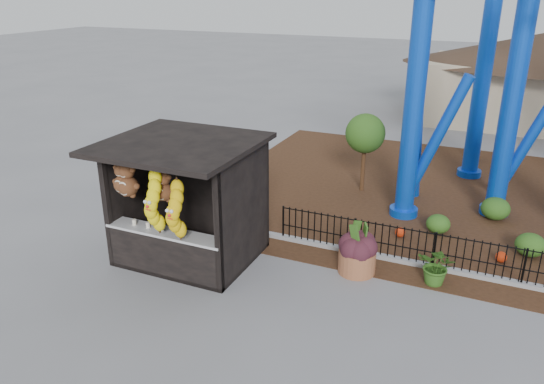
% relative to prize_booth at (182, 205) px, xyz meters
% --- Properties ---
extents(ground, '(120.00, 120.00, 0.00)m').
position_rel_prize_booth_xyz_m(ground, '(3.01, -0.90, -1.53)').
color(ground, slate).
rests_on(ground, ground).
extents(mulch_bed, '(18.00, 12.00, 0.02)m').
position_rel_prize_booth_xyz_m(mulch_bed, '(7.01, 7.10, -1.52)').
color(mulch_bed, '#331E11').
rests_on(mulch_bed, ground).
extents(curb, '(18.00, 0.18, 0.12)m').
position_rel_prize_booth_xyz_m(curb, '(7.01, 2.10, -1.47)').
color(curb, gray).
rests_on(curb, ground).
extents(prize_booth, '(3.50, 3.40, 3.12)m').
position_rel_prize_booth_xyz_m(prize_booth, '(0.00, 0.00, 0.00)').
color(prize_booth, black).
rests_on(prize_booth, ground).
extents(picket_fence, '(12.20, 0.06, 1.00)m').
position_rel_prize_booth_xyz_m(picket_fence, '(7.91, 2.10, -1.03)').
color(picket_fence, black).
rests_on(picket_fence, ground).
extents(terracotta_planter, '(1.14, 1.14, 0.58)m').
position_rel_prize_booth_xyz_m(terracotta_planter, '(4.14, 1.21, -1.24)').
color(terracotta_planter, brown).
rests_on(terracotta_planter, ground).
extents(planter_foliage, '(0.70, 0.70, 0.64)m').
position_rel_prize_booth_xyz_m(planter_foliage, '(4.14, 1.21, -0.63)').
color(planter_foliage, '#34141D').
rests_on(planter_foliage, terracotta_planter).
extents(potted_plant, '(0.99, 0.91, 0.95)m').
position_rel_prize_booth_xyz_m(potted_plant, '(5.98, 1.42, -1.06)').
color(potted_plant, '#234E17').
rests_on(potted_plant, ground).
extents(landscaping, '(7.29, 3.30, 0.67)m').
position_rel_prize_booth_xyz_m(landscaping, '(8.05, 4.70, -1.23)').
color(landscaping, '#284E17').
rests_on(landscaping, mulch_bed).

